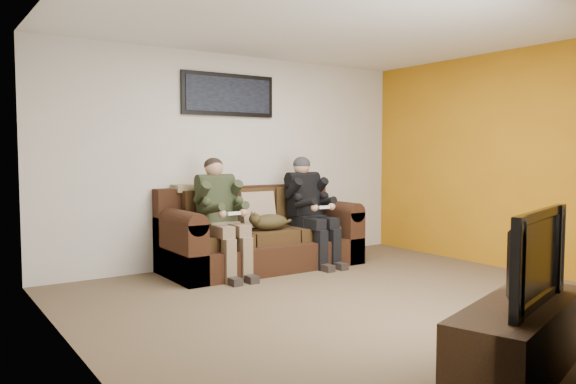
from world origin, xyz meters
TOP-DOWN VIEW (x-y plane):
  - floor at (0.00, 0.00)m, footprint 5.00×5.00m
  - ceiling at (0.00, 0.00)m, footprint 5.00×5.00m
  - wall_back at (0.00, 2.25)m, footprint 5.00×0.00m
  - wall_left at (-2.50, 0.00)m, footprint 0.00×4.50m
  - wall_right at (2.50, 0.00)m, footprint 0.00×4.50m
  - accent_wall_right at (2.49, 0.00)m, footprint 0.00×4.50m
  - sofa at (0.08, 1.83)m, footprint 2.38×1.03m
  - throw_pillow at (0.08, 1.88)m, footprint 0.45×0.22m
  - throw_blanket at (-0.64, 2.13)m, footprint 0.49×0.24m
  - person_left at (-0.53, 1.64)m, footprint 0.51×0.87m
  - person_right at (0.69, 1.64)m, footprint 0.51×0.86m
  - cat at (0.07, 1.60)m, footprint 0.66×0.26m
  - framed_poster at (-0.12, 2.22)m, footprint 1.25×0.05m
  - tv_stand at (-0.30, -1.95)m, footprint 1.53×0.89m
  - television at (-0.30, -1.95)m, footprint 1.01×0.44m

SIDE VIEW (x-z plane):
  - floor at x=0.00m, z-range 0.00..0.00m
  - tv_stand at x=-0.30m, z-range 0.00..0.46m
  - sofa at x=0.08m, z-range -0.12..0.85m
  - cat at x=0.07m, z-range 0.46..0.70m
  - throw_pillow at x=0.08m, z-range 0.47..0.92m
  - television at x=-0.30m, z-range 0.46..1.04m
  - person_left at x=-0.53m, z-range 0.09..1.42m
  - person_right at x=0.69m, z-range 0.09..1.43m
  - throw_blanket at x=-0.64m, z-range 0.93..1.02m
  - wall_back at x=0.00m, z-range -1.20..3.80m
  - wall_left at x=-2.50m, z-range -0.95..3.55m
  - wall_right at x=2.50m, z-range -0.95..3.55m
  - accent_wall_right at x=2.49m, z-range -0.95..3.55m
  - framed_poster at x=-0.12m, z-range 1.84..2.36m
  - ceiling at x=0.00m, z-range 2.60..2.60m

